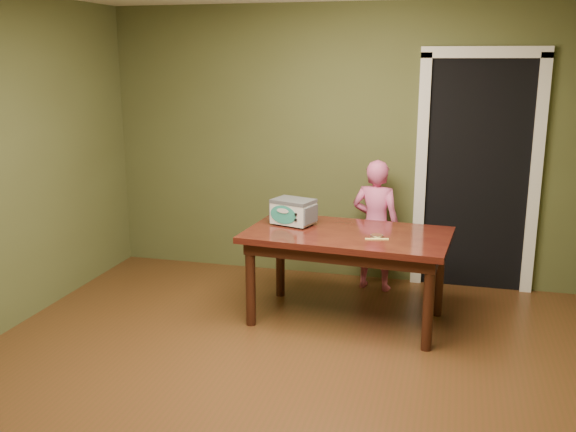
{
  "coord_description": "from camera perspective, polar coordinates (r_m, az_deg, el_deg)",
  "views": [
    {
      "loc": [
        1.1,
        -3.51,
        2.1
      ],
      "look_at": [
        -0.09,
        1.0,
        0.95
      ],
      "focal_mm": 40.0,
      "sensor_mm": 36.0,
      "label": 1
    }
  ],
  "objects": [
    {
      "name": "dining_table",
      "position": [
        5.17,
        5.3,
        -2.5
      ],
      "size": [
        1.67,
        1.02,
        0.75
      ],
      "rotation": [
        0.0,
        0.0,
        -0.08
      ],
      "color": "black",
      "rests_on": "floor"
    },
    {
      "name": "floor",
      "position": [
        4.23,
        -2.4,
        -15.9
      ],
      "size": [
        5.0,
        5.0,
        0.0
      ],
      "primitive_type": "plane",
      "color": "#4E2B16",
      "rests_on": "ground"
    },
    {
      "name": "doorway",
      "position": [
        6.38,
        16.38,
        3.88
      ],
      "size": [
        1.1,
        0.66,
        2.25
      ],
      "color": "black",
      "rests_on": "ground"
    },
    {
      "name": "room_shell",
      "position": [
        3.7,
        -2.67,
        7.73
      ],
      "size": [
        4.52,
        5.02,
        2.61
      ],
      "color": "#4C532C",
      "rests_on": "ground"
    },
    {
      "name": "toy_oven",
      "position": [
        5.32,
        0.47,
        0.45
      ],
      "size": [
        0.4,
        0.32,
        0.22
      ],
      "rotation": [
        0.0,
        0.0,
        -0.3
      ],
      "color": "#4C4F54",
      "rests_on": "dining_table"
    },
    {
      "name": "child",
      "position": [
        5.94,
        7.79,
        -0.82
      ],
      "size": [
        0.48,
        0.36,
        1.22
      ],
      "primitive_type": "imported",
      "rotation": [
        0.0,
        0.0,
        2.98
      ],
      "color": "#DA5A8F",
      "rests_on": "floor"
    },
    {
      "name": "spatula",
      "position": [
        4.95,
        7.9,
        -2.04
      ],
      "size": [
        0.18,
        0.06,
        0.01
      ],
      "primitive_type": "cube",
      "rotation": [
        0.0,
        0.0,
        0.22
      ],
      "color": "#FBE06D",
      "rests_on": "dining_table"
    },
    {
      "name": "baking_pan",
      "position": [
        5.01,
        7.9,
        -1.76
      ],
      "size": [
        0.1,
        0.1,
        0.02
      ],
      "color": "silver",
      "rests_on": "dining_table"
    }
  ]
}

